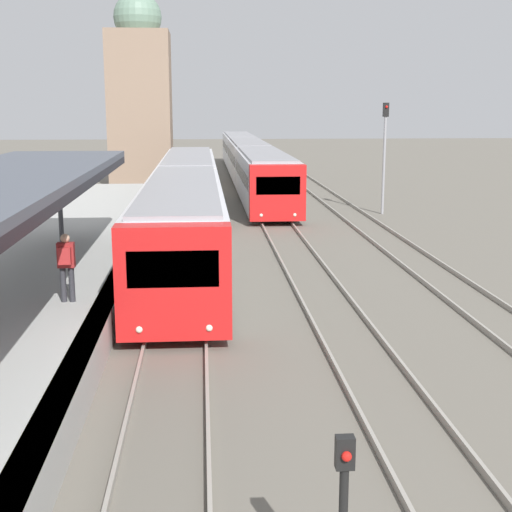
% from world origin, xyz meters
% --- Properties ---
extents(person_on_platform, '(0.40, 0.40, 1.66)m').
position_xyz_m(person_on_platform, '(-2.58, 13.02, 1.87)').
color(person_on_platform, '#2D2D33').
rests_on(person_on_platform, station_platform).
extents(train_near, '(2.65, 29.73, 3.02)m').
position_xyz_m(train_near, '(0.00, 26.59, 1.68)').
color(train_near, red).
rests_on(train_near, ground_plane).
extents(train_far, '(2.63, 41.55, 2.99)m').
position_xyz_m(train_far, '(4.17, 49.47, 1.66)').
color(train_far, red).
rests_on(train_far, ground_plane).
extents(signal_post_near, '(0.20, 0.21, 2.13)m').
position_xyz_m(signal_post_near, '(2.13, 2.95, 1.30)').
color(signal_post_near, black).
rests_on(signal_post_near, ground_plane).
extents(signal_mast_far, '(0.28, 0.29, 5.69)m').
position_xyz_m(signal_mast_far, '(10.05, 32.41, 3.53)').
color(signal_mast_far, gray).
rests_on(signal_mast_far, ground_plane).
extents(distant_domed_building, '(4.29, 4.29, 13.15)m').
position_xyz_m(distant_domed_building, '(-3.56, 47.80, 6.26)').
color(distant_domed_building, '#89705B').
rests_on(distant_domed_building, ground_plane).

